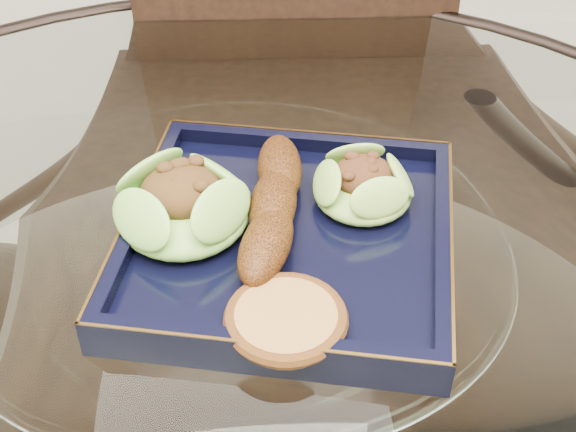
{
  "coord_description": "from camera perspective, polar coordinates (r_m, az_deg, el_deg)",
  "views": [
    {
      "loc": [
        -0.0,
        -0.46,
        1.22
      ],
      "look_at": [
        0.05,
        0.04,
        0.8
      ],
      "focal_mm": 50.0,
      "sensor_mm": 36.0,
      "label": 1
    }
  ],
  "objects": [
    {
      "name": "roasted_plantain",
      "position": [
        0.67,
        -1.06,
        0.83
      ],
      "size": [
        0.07,
        0.19,
        0.04
      ],
      "primitive_type": "ellipsoid",
      "rotation": [
        0.0,
        0.0,
        1.38
      ],
      "color": "#552809",
      "rests_on": "navy_plate"
    },
    {
      "name": "navy_plate",
      "position": [
        0.68,
        0.0,
        -1.95
      ],
      "size": [
        0.33,
        0.33,
        0.02
      ],
      "primitive_type": "cube",
      "rotation": [
        0.0,
        0.0,
        -0.24
      ],
      "color": "black",
      "rests_on": "dining_table"
    },
    {
      "name": "dining_chair",
      "position": [
        1.07,
        0.79,
        1.73
      ],
      "size": [
        0.46,
        0.46,
        1.01
      ],
      "rotation": [
        0.0,
        0.0,
        -0.06
      ],
      "color": "black",
      "rests_on": "ground"
    },
    {
      "name": "lettuce_wrap_right",
      "position": [
        0.7,
        5.35,
        1.98
      ],
      "size": [
        0.1,
        0.1,
        0.03
      ],
      "primitive_type": "ellipsoid",
      "rotation": [
        0.0,
        0.0,
        -0.27
      ],
      "color": "olive",
      "rests_on": "navy_plate"
    },
    {
      "name": "dining_table",
      "position": [
        0.78,
        -3.19,
        -13.94
      ],
      "size": [
        1.13,
        1.13,
        0.77
      ],
      "color": "white",
      "rests_on": "ground"
    },
    {
      "name": "lettuce_wrap_left",
      "position": [
        0.67,
        -7.47,
        0.52
      ],
      "size": [
        0.14,
        0.14,
        0.04
      ],
      "primitive_type": "ellipsoid",
      "rotation": [
        0.0,
        0.0,
        0.35
      ],
      "color": "#60AA31",
      "rests_on": "navy_plate"
    },
    {
      "name": "crumb_patty",
      "position": [
        0.59,
        -0.15,
        -7.45
      ],
      "size": [
        0.1,
        0.1,
        0.02
      ],
      "primitive_type": "cylinder",
      "rotation": [
        0.0,
        0.0,
        -0.22
      ],
      "color": "#AE6F3A",
      "rests_on": "navy_plate"
    }
  ]
}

